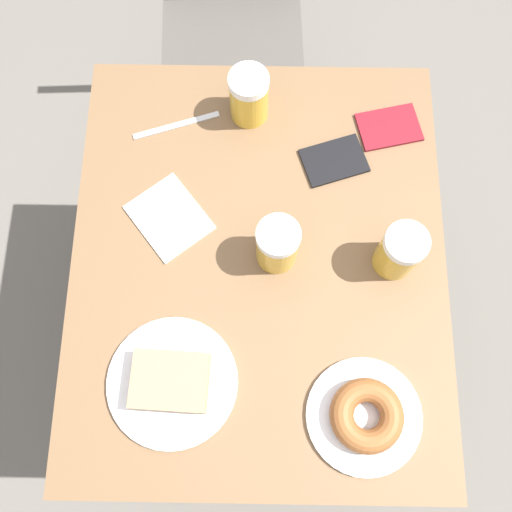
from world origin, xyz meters
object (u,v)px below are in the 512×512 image
(napkin_folded, at_px, (167,217))
(beer_mug_left, at_px, (246,96))
(plate_with_donut, at_px, (363,416))
(beer_mug_right, at_px, (275,245))
(plate_with_cake, at_px, (169,382))
(passport_far_edge, at_px, (387,127))
(fork, at_px, (174,125))
(chair, at_px, (229,6))
(passport_near_edge, at_px, (332,161))
(beer_mug_center, at_px, (397,250))

(napkin_folded, bearing_deg, beer_mug_left, 57.29)
(plate_with_donut, bearing_deg, beer_mug_right, 117.66)
(plate_with_cake, distance_m, passport_far_edge, 0.67)
(plate_with_donut, xyz_separation_m, fork, (-0.37, 0.58, -0.02))
(napkin_folded, bearing_deg, passport_far_edge, 24.99)
(chair, bearing_deg, passport_near_edge, -70.84)
(fork, distance_m, passport_far_edge, 0.44)
(chair, xyz_separation_m, beer_mug_center, (0.35, -0.81, 0.31))
(chair, xyz_separation_m, plate_with_donut, (0.28, -1.10, 0.27))
(fork, height_order, passport_far_edge, passport_far_edge)
(beer_mug_center, relative_size, passport_far_edge, 0.86)
(plate_with_donut, height_order, beer_mug_right, beer_mug_right)
(plate_with_cake, height_order, passport_near_edge, plate_with_cake)
(passport_near_edge, bearing_deg, napkin_folded, -158.61)
(plate_with_cake, relative_size, plate_with_donut, 1.15)
(napkin_folded, relative_size, fork, 1.07)
(fork, xyz_separation_m, passport_near_edge, (0.33, -0.08, 0.00))
(beer_mug_center, height_order, napkin_folded, beer_mug_center)
(fork, bearing_deg, beer_mug_right, -53.13)
(napkin_folded, relative_size, passport_far_edge, 1.35)
(plate_with_donut, bearing_deg, beer_mug_center, 77.04)
(plate_with_cake, bearing_deg, beer_mug_center, 30.19)
(plate_with_cake, relative_size, beer_mug_center, 1.94)
(beer_mug_center, distance_m, passport_near_edge, 0.24)
(beer_mug_center, bearing_deg, napkin_folded, 169.57)
(beer_mug_right, relative_size, passport_far_edge, 0.86)
(fork, distance_m, passport_near_edge, 0.34)
(chair, bearing_deg, beer_mug_center, -69.37)
(beer_mug_left, height_order, fork, beer_mug_left)
(beer_mug_right, bearing_deg, fork, 126.87)
(beer_mug_center, bearing_deg, plate_with_donut, -102.96)
(chair, relative_size, plate_with_donut, 4.04)
(beer_mug_right, height_order, napkin_folded, beer_mug_right)
(plate_with_cake, distance_m, beer_mug_left, 0.58)
(plate_with_donut, relative_size, beer_mug_center, 1.69)
(beer_mug_left, xyz_separation_m, beer_mug_center, (0.28, -0.32, 0.00))
(chair, xyz_separation_m, passport_far_edge, (0.35, -0.52, 0.25))
(fork, xyz_separation_m, passport_far_edge, (0.44, 0.00, 0.00))
(beer_mug_center, distance_m, beer_mug_right, 0.22)
(beer_mug_left, relative_size, beer_mug_center, 1.00)
(plate_with_cake, relative_size, fork, 1.32)
(beer_mug_left, bearing_deg, beer_mug_center, -48.54)
(chair, distance_m, plate_with_cake, 1.08)
(plate_with_cake, height_order, beer_mug_right, beer_mug_right)
(plate_with_donut, relative_size, passport_near_edge, 1.40)
(plate_with_donut, xyz_separation_m, beer_mug_left, (-0.22, 0.61, 0.04))
(beer_mug_center, height_order, beer_mug_right, same)
(beer_mug_right, bearing_deg, beer_mug_center, -1.72)
(chair, bearing_deg, napkin_folded, -99.64)
(beer_mug_center, xyz_separation_m, beer_mug_right, (-0.22, 0.01, 0.00))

